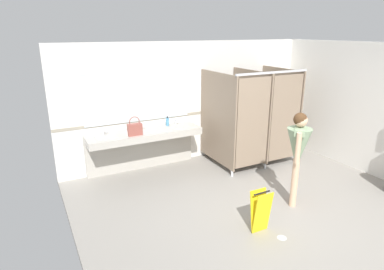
# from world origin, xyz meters

# --- Properties ---
(ground_plane) EXTENTS (6.08, 6.61, 0.10)m
(ground_plane) POSITION_xyz_m (0.00, 0.00, -0.05)
(ground_plane) COLOR gray
(wall_back) EXTENTS (6.08, 0.12, 2.63)m
(wall_back) POSITION_xyz_m (0.00, 3.07, 1.32)
(wall_back) COLOR silver
(wall_back) RESTS_ON ground_plane
(wall_back_tile_band) EXTENTS (6.08, 0.01, 0.06)m
(wall_back_tile_band) POSITION_xyz_m (0.00, 3.00, 1.05)
(wall_back_tile_band) COLOR #9E937F
(wall_back_tile_band) RESTS_ON wall_back
(vanity_counter) EXTENTS (2.34, 0.60, 1.00)m
(vanity_counter) POSITION_xyz_m (-1.32, 2.78, 0.66)
(vanity_counter) COLOR #B2ADA3
(vanity_counter) RESTS_ON ground_plane
(mirror_panel) EXTENTS (2.24, 0.02, 1.04)m
(mirror_panel) POSITION_xyz_m (-1.32, 2.99, 1.56)
(mirror_panel) COLOR silver
(mirror_panel) RESTS_ON wall_back
(bathroom_stalls) EXTENTS (1.77, 1.36, 2.08)m
(bathroom_stalls) POSITION_xyz_m (1.01, 2.13, 1.08)
(bathroom_stalls) COLOR #84705B
(bathroom_stalls) RESTS_ON ground_plane
(person_standing) EXTENTS (0.57, 0.57, 1.60)m
(person_standing) POSITION_xyz_m (0.46, 0.29, 1.01)
(person_standing) COLOR #DBAD89
(person_standing) RESTS_ON ground_plane
(handbag) EXTENTS (0.28, 0.12, 0.38)m
(handbag) POSITION_xyz_m (-1.57, 2.54, 1.02)
(handbag) COLOR #934C42
(handbag) RESTS_ON vanity_counter
(soap_dispenser) EXTENTS (0.07, 0.07, 0.21)m
(soap_dispenser) POSITION_xyz_m (-0.74, 2.87, 0.98)
(soap_dispenser) COLOR teal
(soap_dispenser) RESTS_ON vanity_counter
(paper_cup) EXTENTS (0.07, 0.07, 0.09)m
(paper_cup) POSITION_xyz_m (-1.69, 2.60, 0.94)
(paper_cup) COLOR white
(paper_cup) RESTS_ON vanity_counter
(wet_floor_sign) EXTENTS (0.28, 0.19, 0.64)m
(wet_floor_sign) POSITION_xyz_m (-0.57, -0.11, 0.33)
(wet_floor_sign) COLOR yellow
(wet_floor_sign) RESTS_ON ground_plane
(floor_drain_cover) EXTENTS (0.14, 0.14, 0.01)m
(floor_drain_cover) POSITION_xyz_m (-0.39, -0.40, 0.00)
(floor_drain_cover) COLOR #B7BABF
(floor_drain_cover) RESTS_ON ground_plane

